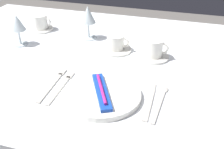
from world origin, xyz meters
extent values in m
cube|color=white|center=(0.00, 0.00, 0.72)|extent=(1.80, 1.10, 0.04)
cube|color=white|center=(0.00, 0.55, 0.61)|extent=(1.80, 0.01, 0.18)
cylinder|color=brown|center=(-0.80, 0.45, 0.35)|extent=(0.07, 0.07, 0.70)
cylinder|color=white|center=(0.01, -0.27, 0.75)|extent=(0.26, 0.26, 0.02)
cube|color=blue|center=(0.01, -0.27, 0.76)|extent=(0.13, 0.20, 0.01)
cylinder|color=#CC268C|center=(0.01, -0.27, 0.78)|extent=(0.09, 0.16, 0.01)
cube|color=beige|center=(-0.14, -0.27, 0.74)|extent=(0.02, 0.18, 0.00)
cube|color=beige|center=(-0.14, -0.17, 0.74)|extent=(0.02, 0.04, 0.00)
cube|color=beige|center=(-0.17, -0.26, 0.74)|extent=(0.02, 0.19, 0.00)
cube|color=beige|center=(-0.18, -0.16, 0.74)|extent=(0.02, 0.04, 0.00)
cube|color=beige|center=(0.17, -0.27, 0.74)|extent=(0.02, 0.17, 0.00)
cube|color=beige|center=(0.17, -0.17, 0.74)|extent=(0.02, 0.06, 0.00)
cube|color=beige|center=(0.20, -0.27, 0.74)|extent=(0.02, 0.18, 0.00)
ellipsoid|color=beige|center=(0.21, -0.17, 0.74)|extent=(0.03, 0.04, 0.01)
cylinder|color=white|center=(-0.47, 0.21, 0.74)|extent=(0.13, 0.13, 0.01)
cylinder|color=white|center=(-0.47, 0.21, 0.78)|extent=(0.08, 0.08, 0.07)
torus|color=white|center=(-0.43, 0.21, 0.79)|extent=(0.05, 0.01, 0.05)
cylinder|color=white|center=(-0.04, 0.09, 0.74)|extent=(0.14, 0.14, 0.01)
cylinder|color=white|center=(-0.04, 0.09, 0.78)|extent=(0.07, 0.07, 0.06)
torus|color=white|center=(0.00, 0.09, 0.78)|extent=(0.04, 0.01, 0.04)
cylinder|color=white|center=(0.13, 0.06, 0.74)|extent=(0.13, 0.13, 0.01)
cylinder|color=white|center=(0.13, 0.06, 0.79)|extent=(0.07, 0.07, 0.07)
torus|color=white|center=(0.17, 0.06, 0.79)|extent=(0.05, 0.01, 0.05)
cylinder|color=silver|center=(-0.20, 0.18, 0.74)|extent=(0.07, 0.07, 0.01)
cylinder|color=silver|center=(-0.20, 0.18, 0.78)|extent=(0.01, 0.01, 0.07)
cone|color=silver|center=(-0.20, 0.18, 0.86)|extent=(0.07, 0.07, 0.08)
cylinder|color=silver|center=(-0.47, 0.02, 0.74)|extent=(0.07, 0.07, 0.01)
cylinder|color=silver|center=(-0.47, 0.02, 0.78)|extent=(0.01, 0.01, 0.07)
cone|color=silver|center=(-0.47, 0.02, 0.85)|extent=(0.07, 0.07, 0.07)
camera|label=1|loc=(0.26, -0.99, 1.28)|focal=45.49mm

